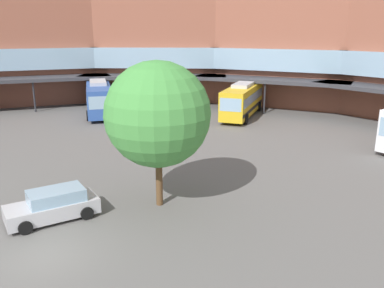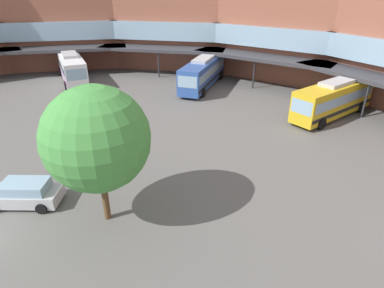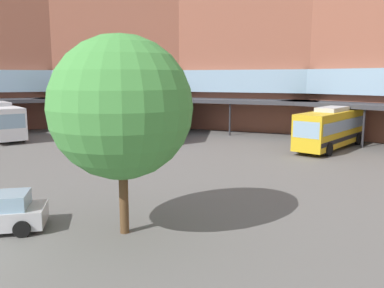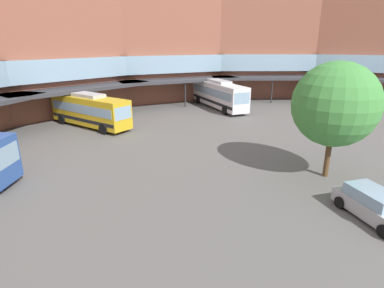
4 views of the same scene
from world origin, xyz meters
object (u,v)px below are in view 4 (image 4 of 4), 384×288
at_px(bus_1, 219,94).
at_px(plaza_tree, 335,105).
at_px(bus_3, 90,110).
at_px(parked_car, 375,206).
at_px(bus_2, 354,95).

xyz_separation_m(bus_1, plaza_tree, (-17.57, -16.40, 3.03)).
bearing_deg(bus_3, parked_car, -6.92).
xyz_separation_m(bus_2, plaza_tree, (-26.88, -0.05, 3.09)).
relative_size(bus_1, plaza_tree, 1.45).
bearing_deg(bus_1, parked_car, -11.43).
bearing_deg(bus_2, bus_1, -78.48).
relative_size(bus_3, parked_car, 2.40).
bearing_deg(plaza_tree, bus_1, 43.03).
xyz_separation_m(bus_3, plaza_tree, (-1.41, -24.08, 3.15)).
xyz_separation_m(parked_car, plaza_tree, (4.57, 2.94, 4.25)).
xyz_separation_m(bus_1, parked_car, (-22.14, -19.34, -1.22)).
height_order(bus_1, parked_car, bus_1).
height_order(bus_1, plaza_tree, plaza_tree).
relative_size(bus_2, plaza_tree, 1.39).
relative_size(bus_3, plaza_tree, 1.37).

